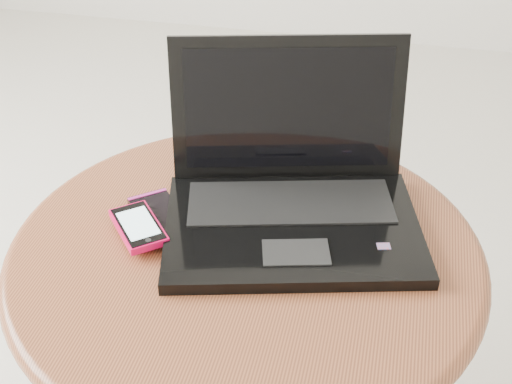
# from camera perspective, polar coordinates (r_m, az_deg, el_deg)

# --- Properties ---
(table) EXTENTS (0.66, 0.66, 0.53)m
(table) POSITION_cam_1_polar(r_m,az_deg,el_deg) (1.05, -0.81, -9.01)
(table) COLOR #532C11
(table) RESTS_ON ground
(laptop) EXTENTS (0.41, 0.36, 0.23)m
(laptop) POSITION_cam_1_polar(r_m,az_deg,el_deg) (1.00, 2.87, -0.02)
(laptop) COLOR black
(laptop) RESTS_ON table
(phone_black) EXTENTS (0.12, 0.13, 0.01)m
(phone_black) POSITION_cam_1_polar(r_m,az_deg,el_deg) (1.02, -7.85, -1.91)
(phone_black) COLOR black
(phone_black) RESTS_ON table
(phone_pink) EXTENTS (0.11, 0.11, 0.01)m
(phone_pink) POSITION_cam_1_polar(r_m,az_deg,el_deg) (0.99, -9.54, -2.79)
(phone_pink) COLOR #EB084A
(phone_pink) RESTS_ON phone_black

